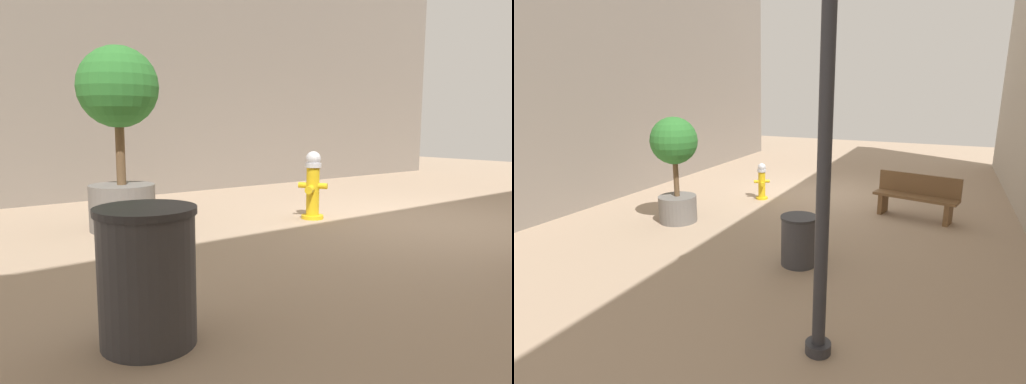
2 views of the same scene
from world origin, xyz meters
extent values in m
plane|color=tan|center=(0.00, 0.00, 0.00)|extent=(23.40, 23.40, 0.00)
cylinder|color=gold|center=(1.20, 1.05, 0.03)|extent=(0.30, 0.30, 0.05)
cylinder|color=gold|center=(1.20, 1.05, 0.38)|extent=(0.18, 0.18, 0.66)
cylinder|color=silver|center=(1.20, 1.05, 0.74)|extent=(0.22, 0.22, 0.06)
sphere|color=silver|center=(1.20, 1.05, 0.82)|extent=(0.21, 0.21, 0.21)
cylinder|color=gold|center=(1.08, 0.98, 0.46)|extent=(0.15, 0.14, 0.08)
cylinder|color=gold|center=(1.31, 1.12, 0.46)|extent=(0.15, 0.14, 0.08)
cylinder|color=gold|center=(1.12, 1.18, 0.42)|extent=(0.16, 0.17, 0.10)
cylinder|color=slate|center=(2.08, 3.40, 0.28)|extent=(0.79, 0.79, 0.56)
cylinder|color=brown|center=(2.08, 3.40, 0.99)|extent=(0.11, 0.11, 0.88)
sphere|color=#2D722D|center=(2.08, 3.40, 1.72)|extent=(0.96, 0.96, 0.96)
cylinder|color=#38383D|center=(-1.01, 4.44, 0.39)|extent=(0.56, 0.56, 0.77)
cylinder|color=#2C2C30|center=(-1.01, 4.44, 0.79)|extent=(0.59, 0.59, 0.04)
camera|label=1|loc=(-3.52, 5.52, 1.27)|focal=33.51mm
camera|label=2|loc=(-3.02, 10.19, 2.77)|focal=28.59mm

